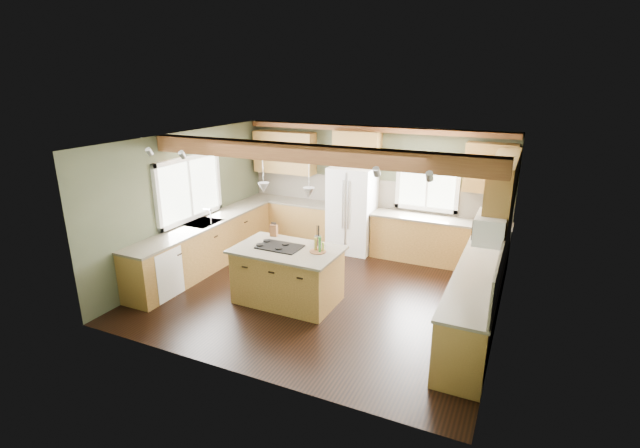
% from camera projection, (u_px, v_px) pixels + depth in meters
% --- Properties ---
extents(floor, '(5.60, 5.60, 0.00)m').
position_uv_depth(floor, '(323.00, 293.00, 7.96)').
color(floor, black).
rests_on(floor, ground).
extents(ceiling, '(5.60, 5.60, 0.00)m').
position_uv_depth(ceiling, '(323.00, 141.00, 7.17)').
color(ceiling, silver).
rests_on(ceiling, wall_back).
extents(wall_back, '(5.60, 0.00, 5.60)m').
position_uv_depth(wall_back, '(372.00, 188.00, 9.72)').
color(wall_back, '#434C36').
rests_on(wall_back, ground).
extents(wall_left, '(0.00, 5.00, 5.00)m').
position_uv_depth(wall_left, '(187.00, 202.00, 8.69)').
color(wall_left, '#434C36').
rests_on(wall_left, ground).
extents(wall_right, '(0.00, 5.00, 5.00)m').
position_uv_depth(wall_right, '(506.00, 246.00, 6.44)').
color(wall_right, '#434C36').
rests_on(wall_right, ground).
extents(ceiling_beam, '(5.55, 0.26, 0.26)m').
position_uv_depth(ceiling_beam, '(309.00, 154.00, 6.77)').
color(ceiling_beam, brown).
rests_on(ceiling_beam, ceiling).
extents(soffit_trim, '(5.55, 0.20, 0.10)m').
position_uv_depth(soffit_trim, '(373.00, 129.00, 9.26)').
color(soffit_trim, brown).
rests_on(soffit_trim, ceiling).
extents(backsplash_back, '(5.58, 0.03, 0.58)m').
position_uv_depth(backsplash_back, '(372.00, 193.00, 9.74)').
color(backsplash_back, brown).
rests_on(backsplash_back, wall_back).
extents(backsplash_right, '(0.03, 3.70, 0.58)m').
position_uv_depth(backsplash_right, '(504.00, 251.00, 6.51)').
color(backsplash_right, brown).
rests_on(backsplash_right, wall_right).
extents(base_cab_back_left, '(2.02, 0.60, 0.88)m').
position_uv_depth(base_cab_back_left, '(291.00, 221.00, 10.44)').
color(base_cab_back_left, brown).
rests_on(base_cab_back_left, floor).
extents(counter_back_left, '(2.06, 0.64, 0.04)m').
position_uv_depth(counter_back_left, '(291.00, 201.00, 10.30)').
color(counter_back_left, '#4D4638').
rests_on(counter_back_left, base_cab_back_left).
extents(base_cab_back_right, '(2.62, 0.60, 0.88)m').
position_uv_depth(base_cab_back_right, '(438.00, 242.00, 9.13)').
color(base_cab_back_right, brown).
rests_on(base_cab_back_right, floor).
extents(counter_back_right, '(2.66, 0.64, 0.04)m').
position_uv_depth(counter_back_right, '(440.00, 219.00, 8.99)').
color(counter_back_right, '#4D4638').
rests_on(counter_back_right, base_cab_back_right).
extents(base_cab_left, '(0.60, 3.70, 0.88)m').
position_uv_depth(base_cab_left, '(205.00, 246.00, 8.87)').
color(base_cab_left, brown).
rests_on(base_cab_left, floor).
extents(counter_left, '(0.64, 3.74, 0.04)m').
position_uv_depth(counter_left, '(204.00, 223.00, 8.73)').
color(counter_left, '#4D4638').
rests_on(counter_left, base_cab_left).
extents(base_cab_right, '(0.60, 3.70, 0.88)m').
position_uv_depth(base_cab_right, '(477.00, 296.00, 6.86)').
color(base_cab_right, brown).
rests_on(base_cab_right, floor).
extents(counter_right, '(0.64, 3.74, 0.04)m').
position_uv_depth(counter_right, '(480.00, 268.00, 6.72)').
color(counter_right, '#4D4638').
rests_on(counter_right, base_cab_right).
extents(upper_cab_back_left, '(1.40, 0.35, 0.90)m').
position_uv_depth(upper_cab_back_left, '(285.00, 152.00, 10.17)').
color(upper_cab_back_left, brown).
rests_on(upper_cab_back_left, wall_back).
extents(upper_cab_over_fridge, '(0.96, 0.35, 0.70)m').
position_uv_depth(upper_cab_over_fridge, '(357.00, 148.00, 9.43)').
color(upper_cab_over_fridge, brown).
rests_on(upper_cab_over_fridge, wall_back).
extents(upper_cab_right, '(0.35, 2.20, 0.90)m').
position_uv_depth(upper_cab_right, '(503.00, 186.00, 7.09)').
color(upper_cab_right, brown).
rests_on(upper_cab_right, wall_right).
extents(upper_cab_back_corner, '(0.90, 0.35, 0.90)m').
position_uv_depth(upper_cab_back_corner, '(490.00, 168.00, 8.45)').
color(upper_cab_back_corner, brown).
rests_on(upper_cab_back_corner, wall_back).
extents(window_left, '(0.04, 1.60, 1.05)m').
position_uv_depth(window_left, '(189.00, 188.00, 8.65)').
color(window_left, white).
rests_on(window_left, wall_left).
extents(window_back, '(1.10, 0.04, 1.00)m').
position_uv_depth(window_back, '(428.00, 182.00, 9.17)').
color(window_back, white).
rests_on(window_back, wall_back).
extents(sink, '(0.50, 0.65, 0.03)m').
position_uv_depth(sink, '(204.00, 223.00, 8.73)').
color(sink, '#262628').
rests_on(sink, counter_left).
extents(faucet, '(0.02, 0.02, 0.28)m').
position_uv_depth(faucet, '(211.00, 217.00, 8.61)').
color(faucet, '#B2B2B7').
rests_on(faucet, sink).
extents(dishwasher, '(0.60, 0.60, 0.84)m').
position_uv_depth(dishwasher, '(157.00, 272.00, 7.75)').
color(dishwasher, white).
rests_on(dishwasher, floor).
extents(oven, '(0.60, 0.72, 0.84)m').
position_uv_depth(oven, '(463.00, 340.00, 5.75)').
color(oven, white).
rests_on(oven, floor).
extents(microwave, '(0.40, 0.70, 0.38)m').
position_uv_depth(microwave, '(491.00, 228.00, 6.41)').
color(microwave, white).
rests_on(microwave, wall_right).
extents(pendant_left, '(0.18, 0.18, 0.16)m').
position_uv_depth(pendant_left, '(264.00, 188.00, 7.28)').
color(pendant_left, '#B2B2B7').
rests_on(pendant_left, ceiling).
extents(pendant_right, '(0.18, 0.18, 0.16)m').
position_uv_depth(pendant_right, '(309.00, 193.00, 6.95)').
color(pendant_right, '#B2B2B7').
rests_on(pendant_right, ceiling).
extents(refrigerator, '(0.90, 0.74, 1.80)m').
position_uv_depth(refrigerator, '(352.00, 210.00, 9.64)').
color(refrigerator, white).
rests_on(refrigerator, floor).
extents(island, '(1.61, 0.99, 0.88)m').
position_uv_depth(island, '(288.00, 276.00, 7.55)').
color(island, brown).
rests_on(island, floor).
extents(island_top, '(1.72, 1.10, 0.04)m').
position_uv_depth(island_top, '(287.00, 250.00, 7.41)').
color(island_top, '#4D4638').
rests_on(island_top, island).
extents(cooktop, '(0.70, 0.47, 0.02)m').
position_uv_depth(cooktop, '(280.00, 247.00, 7.46)').
color(cooktop, black).
rests_on(cooktop, island_top).
extents(knife_block, '(0.13, 0.10, 0.20)m').
position_uv_depth(knife_block, '(274.00, 230.00, 7.96)').
color(knife_block, brown).
rests_on(knife_block, island_top).
extents(utensil_crock, '(0.13, 0.13, 0.15)m').
position_uv_depth(utensil_crock, '(318.00, 240.00, 7.57)').
color(utensil_crock, '#413934').
rests_on(utensil_crock, island_top).
extents(bottle_tray, '(0.28, 0.28, 0.24)m').
position_uv_depth(bottle_tray, '(318.00, 245.00, 7.23)').
color(bottle_tray, brown).
rests_on(bottle_tray, island_top).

